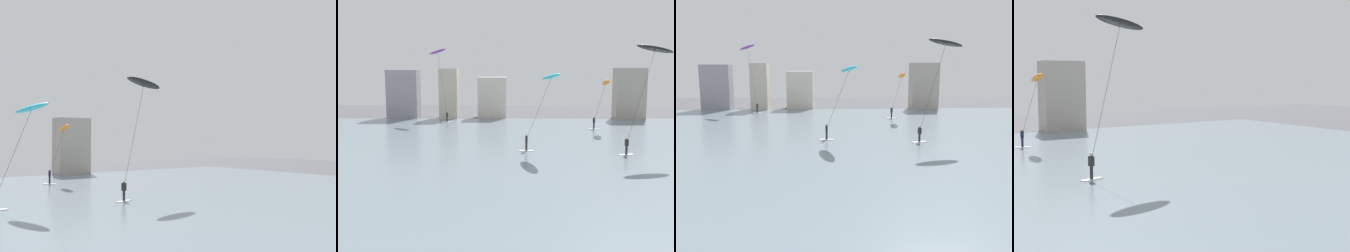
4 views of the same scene
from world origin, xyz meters
The scene contains 6 objects.
water_bay centered at (0.00, 30.10, 0.05)m, with size 84.00×52.00×0.10m, color slate.
far_shore_buildings centered at (-5.41, 57.49, 3.73)m, with size 40.23×5.05×7.93m.
kitesurfer_black centered at (9.79, 29.89, 8.90)m, with size 5.04×2.14×10.09m.
kitesurfer_orange centered at (8.79, 43.71, 5.51)m, with size 2.46×3.32×6.60m.
kitesurfer_cyan centered at (0.61, 30.52, 6.70)m, with size 3.99×4.01×7.57m.
kitesurfer_purple centered at (-13.41, 53.27, 9.31)m, with size 3.80×3.59×10.76m.
Camera 2 is at (-3.20, -7.25, 7.87)m, focal length 43.70 mm.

